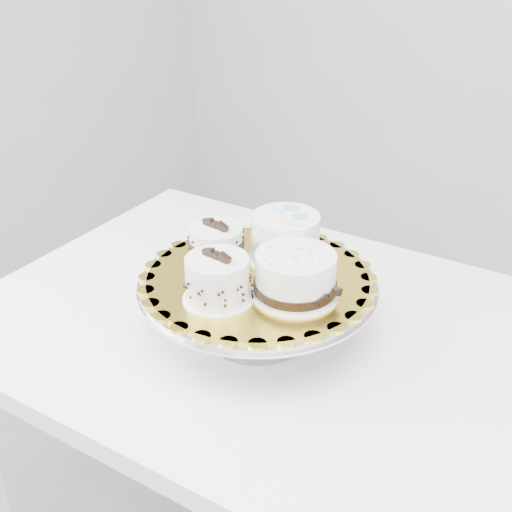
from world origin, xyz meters
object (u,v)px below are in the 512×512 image
Objects in this scene: cake_stand at (258,297)px; cake_ribbon at (296,277)px; table at (292,368)px; cake_banded at (216,247)px; cake_swirl at (217,280)px; cake_board at (258,278)px; cake_dots at (286,238)px.

cake_ribbon is at bearing -5.26° from cake_stand.
cake_banded is at bearing -161.48° from table.
cake_stand is 0.12m from cake_swirl.
cake_banded reaches higher than cake_board.
table is at bearing 53.71° from cake_stand.
cake_dots reaches higher than cake_board.
cake_board is at bearing 0.00° from cake_stand.
cake_swirl is 0.74× the size of cake_ribbon.
cake_board is 3.32× the size of cake_swirl.
cake_stand is at bearing -133.69° from table.
cake_stand is 3.61× the size of cake_swirl.
cake_banded is at bearing 132.86° from cake_swirl.
table is 0.17m from cake_stand.
cake_swirl is at bearing -125.62° from cake_ribbon.
cake_board is at bearing 6.25° from cake_banded.
cake_ribbon is (0.16, -0.00, 0.00)m from cake_banded.
cake_board is at bearing -133.69° from table.
cake_banded is at bearing -123.33° from cake_dots.
cake_swirl reaches higher than cake_stand.
cake_stand is 2.68× the size of cake_ribbon.
cake_dots reaches higher than cake_stand.
cake_banded is at bearing -170.05° from cake_ribbon.
cake_dots is (0.00, 0.07, 0.04)m from cake_board.
table is at bearing -17.27° from cake_dots.
cake_dots is (0.08, 0.08, 0.01)m from cake_banded.
cake_ribbon reaches higher than cake_stand.
cake_swirl reaches higher than cake_board.
cake_board is at bearing 86.83° from cake_swirl.
cake_dots is at bearing 89.16° from cake_board.
cake_banded reaches higher than cake_ribbon.
cake_swirl is at bearing -93.06° from cake_board.
table is 8.97× the size of cake_dots.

